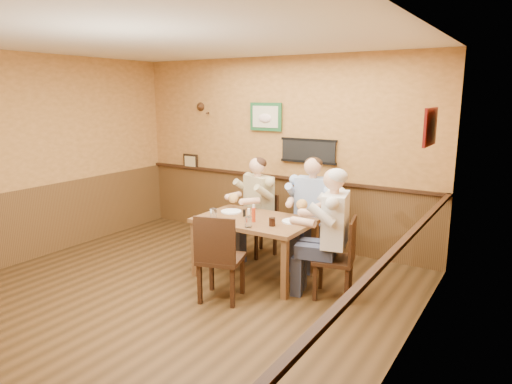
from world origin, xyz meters
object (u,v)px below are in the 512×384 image
at_px(chair_back_left, 259,225).
at_px(salt_shaker, 249,212).
at_px(dining_table, 255,226).
at_px(water_glass_left, 213,214).
at_px(diner_white_elder, 335,241).
at_px(cola_tumbler, 272,222).
at_px(chair_back_right, 312,231).
at_px(water_glass_mid, 248,222).
at_px(pepper_shaker, 244,213).
at_px(chair_near_side, 221,256).
at_px(diner_blue_polo, 312,217).
at_px(chair_right_end, 334,258).
at_px(diner_tan_shirt, 259,212).
at_px(hot_sauce_bottle, 253,214).

distance_m(chair_back_left, salt_shaker, 0.73).
relative_size(dining_table, water_glass_left, 10.98).
distance_m(diner_white_elder, cola_tumbler, 0.75).
height_order(chair_back_right, salt_shaker, chair_back_right).
height_order(water_glass_mid, pepper_shaker, water_glass_mid).
height_order(salt_shaker, pepper_shaker, pepper_shaker).
distance_m(chair_near_side, water_glass_left, 0.74).
height_order(chair_near_side, pepper_shaker, chair_near_side).
distance_m(chair_back_left, chair_back_right, 0.79).
height_order(chair_back_left, water_glass_mid, chair_back_left).
bearing_deg(chair_back_right, diner_blue_polo, 172.31).
xyz_separation_m(cola_tumbler, salt_shaker, (-0.50, 0.27, -0.01)).
relative_size(water_glass_left, pepper_shaker, 1.40).
distance_m(dining_table, chair_back_left, 0.83).
distance_m(diner_white_elder, water_glass_mid, 1.00).
distance_m(chair_back_right, salt_shaker, 0.95).
xyz_separation_m(chair_right_end, diner_white_elder, (0.00, 0.00, 0.20)).
height_order(dining_table, water_glass_left, water_glass_left).
relative_size(chair_back_right, pepper_shaker, 9.98).
bearing_deg(diner_tan_shirt, chair_back_right, 28.19).
height_order(dining_table, cola_tumbler, cola_tumbler).
bearing_deg(water_glass_left, hot_sauce_bottle, 16.09).
bearing_deg(water_glass_mid, cola_tumbler, 42.05).
bearing_deg(salt_shaker, cola_tumbler, -28.45).
relative_size(diner_blue_polo, pepper_shaker, 14.25).
bearing_deg(cola_tumbler, diner_tan_shirt, 129.70).
height_order(diner_blue_polo, cola_tumbler, diner_blue_polo).
xyz_separation_m(diner_blue_polo, hot_sauce_bottle, (-0.34, -0.93, 0.20)).
xyz_separation_m(chair_back_left, diner_tan_shirt, (0.00, 0.00, 0.19)).
bearing_deg(chair_near_side, dining_table, -104.48).
relative_size(chair_back_left, pepper_shaker, 9.64).
relative_size(chair_back_right, diner_white_elder, 0.69).
bearing_deg(diner_tan_shirt, dining_table, -40.10).
xyz_separation_m(diner_tan_shirt, pepper_shaker, (0.22, -0.71, 0.17)).
bearing_deg(water_glass_left, cola_tumbler, 8.27).
bearing_deg(water_glass_left, chair_back_right, 52.11).
relative_size(water_glass_left, hot_sauce_bottle, 0.65).
relative_size(chair_right_end, salt_shaker, 11.24).
height_order(dining_table, chair_back_left, chair_back_left).
height_order(chair_back_right, diner_blue_polo, diner_blue_polo).
height_order(chair_right_end, diner_blue_polo, diner_blue_polo).
bearing_deg(chair_right_end, water_glass_left, -94.51).
bearing_deg(dining_table, hot_sauce_bottle, -63.45).
relative_size(diner_tan_shirt, hot_sauce_bottle, 6.44).
relative_size(chair_near_side, diner_white_elder, 0.76).
bearing_deg(chair_right_end, diner_white_elder, 0.00).
bearing_deg(diner_blue_polo, diner_tan_shirt, 178.80).
xyz_separation_m(chair_near_side, diner_blue_polo, (0.37, 1.55, 0.15)).
height_order(diner_white_elder, water_glass_mid, diner_white_elder).
bearing_deg(water_glass_left, pepper_shaker, 45.58).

